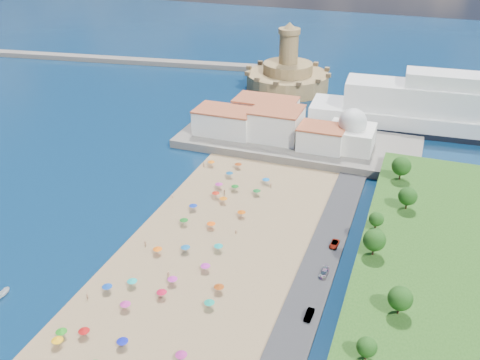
% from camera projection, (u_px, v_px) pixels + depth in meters
% --- Properties ---
extents(ground, '(700.00, 700.00, 0.00)m').
position_uv_depth(ground, '(195.00, 244.00, 145.56)').
color(ground, '#071938').
rests_on(ground, ground).
extents(terrace, '(90.00, 36.00, 3.00)m').
position_uv_depth(terrace, '(298.00, 142.00, 202.59)').
color(terrace, '#59544C').
rests_on(terrace, ground).
extents(jetty, '(18.00, 70.00, 2.40)m').
position_uv_depth(jetty, '(269.00, 106.00, 238.44)').
color(jetty, '#59544C').
rests_on(jetty, ground).
extents(breakwater, '(199.03, 34.77, 2.60)m').
position_uv_depth(breakwater, '(128.00, 61.00, 305.21)').
color(breakwater, '#59544C').
rests_on(breakwater, ground).
extents(waterfront_buildings, '(57.00, 29.00, 11.00)m').
position_uv_depth(waterfront_buildings, '(266.00, 122.00, 204.06)').
color(waterfront_buildings, silver).
rests_on(waterfront_buildings, terrace).
extents(domed_building, '(16.00, 16.00, 15.00)m').
position_uv_depth(domed_building, '(352.00, 133.00, 191.44)').
color(domed_building, silver).
rests_on(domed_building, terrace).
extents(fortress, '(40.00, 40.00, 32.40)m').
position_uv_depth(fortress, '(288.00, 76.00, 260.84)').
color(fortress, '#A58252').
rests_on(fortress, ground).
extents(beach_parasols, '(31.03, 114.17, 2.20)m').
position_uv_depth(beach_parasols, '(173.00, 261.00, 135.27)').
color(beach_parasols, gray).
rests_on(beach_parasols, beach).
extents(beachgoers, '(34.63, 99.03, 1.90)m').
position_uv_depth(beachgoers, '(168.00, 249.00, 141.43)').
color(beachgoers, tan).
rests_on(beachgoers, beach).
extents(parked_cars, '(2.38, 53.84, 1.41)m').
position_uv_depth(parked_cars, '(318.00, 288.00, 126.83)').
color(parked_cars, gray).
rests_on(parked_cars, promenade).
extents(hillside_trees, '(16.71, 107.78, 7.58)m').
position_uv_depth(hillside_trees, '(380.00, 257.00, 123.09)').
color(hillside_trees, '#382314').
rests_on(hillside_trees, hillside).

